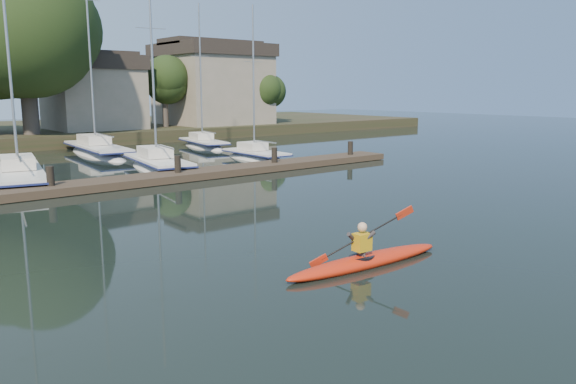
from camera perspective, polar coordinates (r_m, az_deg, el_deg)
ground at (r=15.14m, az=4.48°, el=-6.49°), size 160.00×160.00×0.00m
kayak at (r=14.36m, az=7.89°, el=-6.69°), size 5.04×1.21×1.60m
dock at (r=26.74m, az=-16.76°, el=0.96°), size 34.00×2.00×1.80m
sailboat_2 at (r=29.52m, az=-25.56°, el=0.45°), size 4.00×9.57×15.43m
sailboat_3 at (r=32.00m, az=-13.04°, el=1.90°), size 3.46×8.43×13.20m
sailboat_4 at (r=35.68m, az=-3.28°, el=3.05°), size 1.99×6.27×10.59m
sailboat_6 at (r=40.35m, az=-18.78°, el=3.32°), size 3.20×11.06×17.34m
sailboat_7 at (r=43.65m, az=-8.57°, el=4.29°), size 3.15×7.56×11.83m
shore at (r=52.04m, az=-26.69°, el=8.04°), size 90.00×25.25×12.75m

